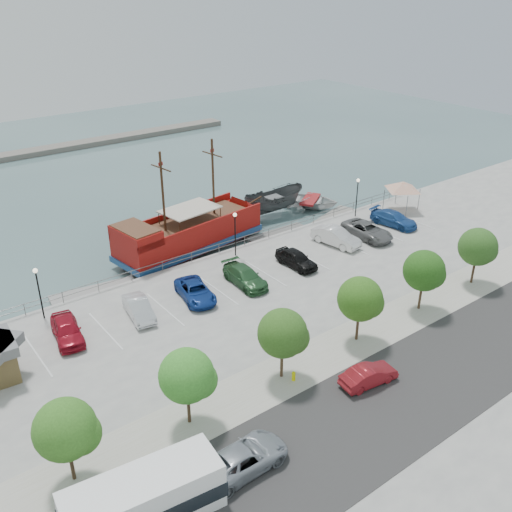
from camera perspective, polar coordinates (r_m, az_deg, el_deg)
ground at (r=49.41m, az=2.33°, el=-3.63°), size 160.00×160.00×0.00m
land_slab at (r=38.49m, az=23.30°, el=-15.36°), size 100.00×58.00×1.20m
street at (r=39.96m, az=17.32°, el=-11.38°), size 100.00×8.00×0.04m
sidewalk at (r=42.84m, az=10.92°, el=-7.72°), size 100.00×4.00×0.05m
seawall_railing at (r=54.24m, az=-2.86°, el=1.05°), size 50.00×0.06×1.00m
far_shore at (r=98.55m, az=-13.91°, el=11.33°), size 40.00×3.00×0.80m
pirate_ship at (r=56.94m, az=-5.66°, el=2.60°), size 17.88×7.12×11.14m
patrol_boat at (r=64.66m, az=1.76°, el=5.29°), size 7.81×3.67×2.92m
speedboat at (r=67.26m, az=5.42°, el=5.32°), size 7.55×8.04×1.36m
dock_west at (r=50.79m, az=-15.85°, el=-3.55°), size 7.53×3.06×0.42m
dock_mid at (r=59.81m, az=2.20°, el=2.17°), size 6.99×2.09×0.40m
dock_east at (r=64.80m, az=7.72°, el=3.90°), size 6.78×3.68×0.37m
canopy_tent at (r=64.95m, az=14.54°, el=7.22°), size 5.39×5.39×3.80m
street_van at (r=31.97m, az=-1.25°, el=-19.54°), size 5.17×2.45×1.43m
street_sedan at (r=37.92m, az=11.20°, el=-11.63°), size 4.10×1.88×1.30m
shuttle_bus at (r=29.85m, az=-11.13°, el=-22.86°), size 7.87×3.54×2.68m
fire_hydrant at (r=37.69m, az=3.78°, el=-11.86°), size 0.25×0.25×0.72m
lamp_post_left at (r=45.49m, az=-20.98°, el=-2.67°), size 0.36×0.36×4.28m
lamp_post_mid at (r=52.27m, az=-2.11°, el=2.96°), size 0.36×0.36×4.28m
lamp_post_right at (r=62.18m, az=10.10°, el=6.45°), size 0.36×0.36×4.28m
tree_a at (r=31.08m, az=-18.23°, el=-16.24°), size 3.30×3.20×5.00m
tree_b at (r=33.06m, az=-6.66°, el=-11.90°), size 3.30×3.20×5.00m
tree_c at (r=36.30m, az=2.91°, el=-7.82°), size 3.30×3.20×5.00m
tree_d at (r=40.51m, az=10.57°, el=-4.34°), size 3.30×3.20×5.00m
tree_e at (r=45.41m, az=16.62°, el=-1.51°), size 3.30×3.20×5.00m
tree_f at (r=50.80m, az=21.44°, el=0.77°), size 3.30×3.20×5.00m
parked_car_a at (r=43.38m, az=-18.39°, el=-7.01°), size 2.60×4.88×1.58m
parked_car_b at (r=44.70m, az=-11.64°, el=-5.15°), size 2.20×4.55×1.44m
parked_car_c at (r=46.37m, az=-6.08°, el=-3.53°), size 3.13×5.24×1.36m
parked_car_d at (r=48.21m, az=-1.10°, el=-2.06°), size 2.31×5.16×1.47m
parked_car_e at (r=51.28m, az=4.06°, el=-0.27°), size 1.86×4.46×1.51m
parked_car_f at (r=55.80m, az=8.01°, el=1.91°), size 2.56×5.25×1.66m
parked_car_g at (r=57.86m, az=11.07°, el=2.51°), size 2.60×5.56×1.54m
parked_car_h at (r=61.39m, az=13.61°, el=3.65°), size 2.87×5.39×1.49m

